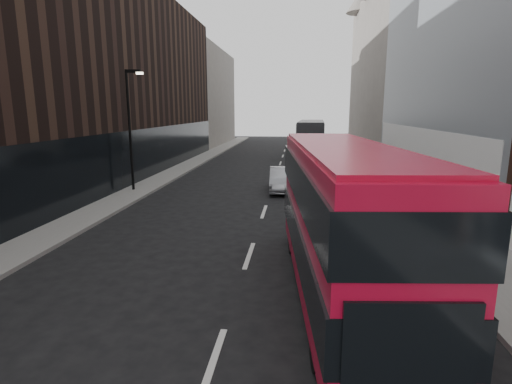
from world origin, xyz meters
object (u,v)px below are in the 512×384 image
(red_bus, at_px, (342,214))
(car_c, at_px, (331,161))
(grey_bus, at_px, (311,137))
(car_a, at_px, (303,180))
(car_b, at_px, (282,179))
(street_lamp, at_px, (131,122))

(red_bus, xyz_separation_m, car_c, (1.60, 23.52, -1.55))
(red_bus, distance_m, car_c, 23.62)
(grey_bus, relative_size, car_c, 2.45)
(car_a, bearing_deg, red_bus, -92.54)
(car_b, bearing_deg, car_a, -19.97)
(car_a, xyz_separation_m, car_c, (2.39, 9.95, -0.05))
(car_b, distance_m, car_c, 10.24)
(street_lamp, height_order, car_b, street_lamp)
(red_bus, relative_size, grey_bus, 0.87)
(red_bus, relative_size, car_c, 2.13)
(street_lamp, relative_size, red_bus, 0.69)
(red_bus, height_order, car_b, red_bus)
(red_bus, xyz_separation_m, grey_bus, (0.22, 32.90, -0.24))
(street_lamp, bearing_deg, car_a, 4.84)
(car_a, height_order, car_b, car_a)
(street_lamp, relative_size, car_c, 1.47)
(car_b, relative_size, car_c, 0.91)
(street_lamp, height_order, grey_bus, street_lamp)
(street_lamp, xyz_separation_m, car_b, (8.89, 1.25, -3.47))
(car_a, height_order, car_c, car_a)
(red_bus, distance_m, car_a, 13.67)
(street_lamp, relative_size, car_b, 1.62)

